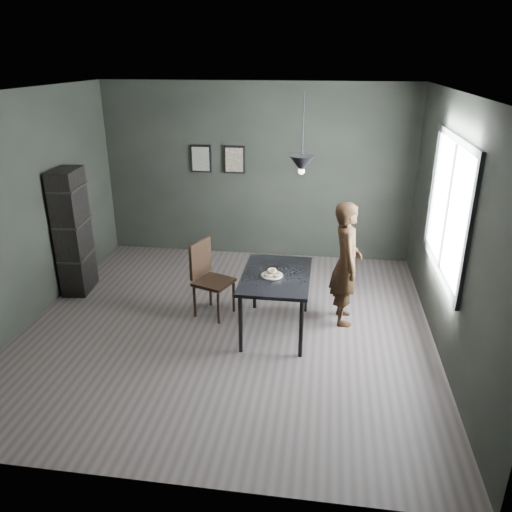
# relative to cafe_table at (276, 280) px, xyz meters

# --- Properties ---
(ground) EXTENTS (5.00, 5.00, 0.00)m
(ground) POSITION_rel_cafe_table_xyz_m (-0.60, 0.00, -0.67)
(ground) COLOR #373130
(ground) RESTS_ON ground
(back_wall) EXTENTS (5.00, 0.10, 2.80)m
(back_wall) POSITION_rel_cafe_table_xyz_m (-0.60, 2.50, 0.73)
(back_wall) COLOR black
(back_wall) RESTS_ON ground
(ceiling) EXTENTS (5.00, 5.00, 0.02)m
(ceiling) POSITION_rel_cafe_table_xyz_m (-0.60, 0.00, 2.13)
(ceiling) COLOR silver
(ceiling) RESTS_ON ground
(window_assembly) EXTENTS (0.04, 1.96, 1.56)m
(window_assembly) POSITION_rel_cafe_table_xyz_m (1.87, 0.20, 0.93)
(window_assembly) COLOR white
(window_assembly) RESTS_ON ground
(cafe_table) EXTENTS (0.80, 1.20, 0.75)m
(cafe_table) POSITION_rel_cafe_table_xyz_m (0.00, 0.00, 0.00)
(cafe_table) COLOR black
(cafe_table) RESTS_ON ground
(white_plate) EXTENTS (0.23, 0.23, 0.01)m
(white_plate) POSITION_rel_cafe_table_xyz_m (-0.04, -0.07, 0.08)
(white_plate) COLOR white
(white_plate) RESTS_ON cafe_table
(donut_pile) EXTENTS (0.20, 0.20, 0.09)m
(donut_pile) POSITION_rel_cafe_table_xyz_m (-0.04, -0.07, 0.12)
(donut_pile) COLOR beige
(donut_pile) RESTS_ON white_plate
(woman) EXTENTS (0.43, 0.61, 1.57)m
(woman) POSITION_rel_cafe_table_xyz_m (0.82, 0.37, 0.11)
(woman) COLOR black
(woman) RESTS_ON ground
(wood_chair) EXTENTS (0.55, 0.55, 0.99)m
(wood_chair) POSITION_rel_cafe_table_xyz_m (-0.91, 0.32, -0.11)
(wood_chair) COLOR black
(wood_chair) RESTS_ON ground
(shelf_unit) EXTENTS (0.40, 0.62, 1.75)m
(shelf_unit) POSITION_rel_cafe_table_xyz_m (-2.92, 0.74, 0.21)
(shelf_unit) COLOR black
(shelf_unit) RESTS_ON ground
(pendant_lamp) EXTENTS (0.28, 0.28, 0.86)m
(pendant_lamp) POSITION_rel_cafe_table_xyz_m (0.25, 0.10, 1.38)
(pendant_lamp) COLOR black
(pendant_lamp) RESTS_ON ground
(framed_print_left) EXTENTS (0.34, 0.04, 0.44)m
(framed_print_left) POSITION_rel_cafe_table_xyz_m (-1.50, 2.47, 0.93)
(framed_print_left) COLOR black
(framed_print_left) RESTS_ON ground
(framed_print_right) EXTENTS (0.34, 0.04, 0.44)m
(framed_print_right) POSITION_rel_cafe_table_xyz_m (-0.95, 2.47, 0.93)
(framed_print_right) COLOR black
(framed_print_right) RESTS_ON ground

